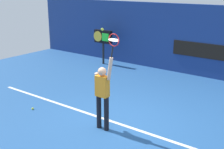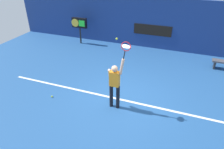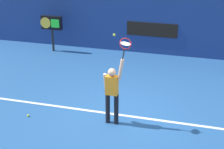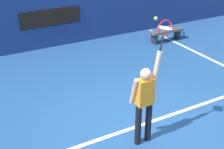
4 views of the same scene
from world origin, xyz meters
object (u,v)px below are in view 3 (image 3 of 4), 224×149
object	(u,v)px
tennis_player	(112,91)
scoreboard_clock	(52,24)
tennis_racket	(125,45)
spare_ball	(28,115)
tennis_ball	(114,35)

from	to	relation	value
tennis_player	scoreboard_clock	bearing A→B (deg)	128.57
tennis_racket	spare_ball	size ratio (longest dim) A/B	9.15
tennis_player	tennis_ball	size ratio (longest dim) A/B	29.26
tennis_player	tennis_racket	xyz separation A→B (m)	(0.35, -0.00, 1.38)
tennis_ball	tennis_player	bearing A→B (deg)	134.13
tennis_player	tennis_racket	size ratio (longest dim) A/B	3.20
tennis_player	scoreboard_clock	distance (m)	6.73
scoreboard_clock	spare_ball	size ratio (longest dim) A/B	23.69
tennis_racket	scoreboard_clock	world-z (taller)	tennis_racket
tennis_ball	scoreboard_clock	distance (m)	6.99
tennis_player	spare_ball	xyz separation A→B (m)	(-2.50, -0.32, -0.98)
tennis_player	spare_ball	world-z (taller)	tennis_player
tennis_player	tennis_ball	xyz separation A→B (m)	(0.08, -0.08, 1.65)
tennis_ball	scoreboard_clock	size ratio (longest dim) A/B	0.04
tennis_player	tennis_ball	distance (m)	1.65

